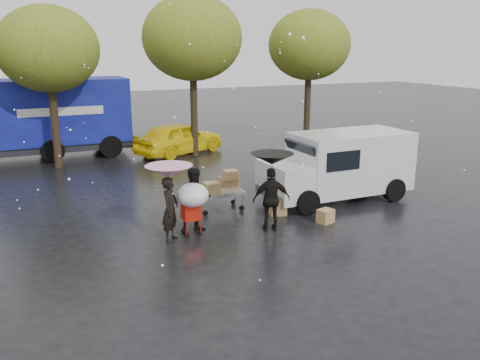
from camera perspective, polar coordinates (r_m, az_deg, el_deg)
name	(u,v)px	position (r m, az deg, el deg)	size (l,w,h in m)	color
ground	(231,233)	(13.85, -1.07, -6.01)	(90.00, 90.00, 0.00)	black
person_pink	(170,209)	(13.24, -7.82, -3.26)	(0.62, 0.41, 1.70)	black
person_middle	(196,200)	(13.76, -4.95, -2.28)	(0.87, 0.68, 1.78)	black
person_black	(271,199)	(13.85, 3.55, -2.19)	(1.03, 0.43, 1.76)	black
umbrella_pink	(169,171)	(12.96, -7.98, 0.97)	(1.21, 1.21, 2.01)	#4C4C4C
umbrella_black	(272,159)	(13.56, 3.63, 2.37)	(1.17, 1.17, 2.16)	#4C4C4C
vendor_cart	(222,187)	(15.59, -2.02, -0.80)	(1.52, 0.80, 1.27)	slate
shopping_cart	(192,198)	(13.38, -5.36, -2.02)	(0.84, 0.84, 1.46)	red
white_van	(340,165)	(16.92, 11.19, 1.70)	(4.91, 2.18, 2.20)	silver
blue_truck	(40,119)	(24.37, -21.57, 6.37)	(8.30, 2.60, 3.50)	navy
box_ground_near	(325,216)	(14.80, 9.57, -4.01)	(0.44, 0.35, 0.39)	#9C7244
box_ground_far	(278,208)	(15.33, 4.24, -3.19)	(0.50, 0.39, 0.39)	#9C7244
yellow_taxi	(179,138)	(23.87, -6.87, 4.71)	(1.79, 4.44, 1.51)	yellow
tree_row	(125,43)	(22.37, -12.80, 14.77)	(21.60, 4.40, 7.12)	black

